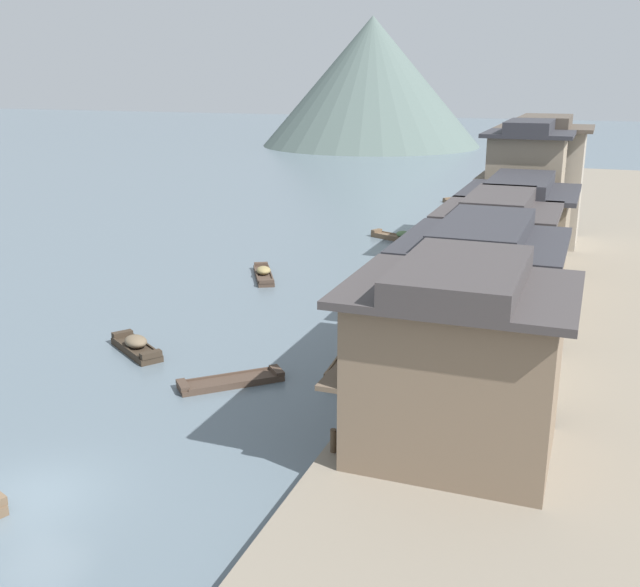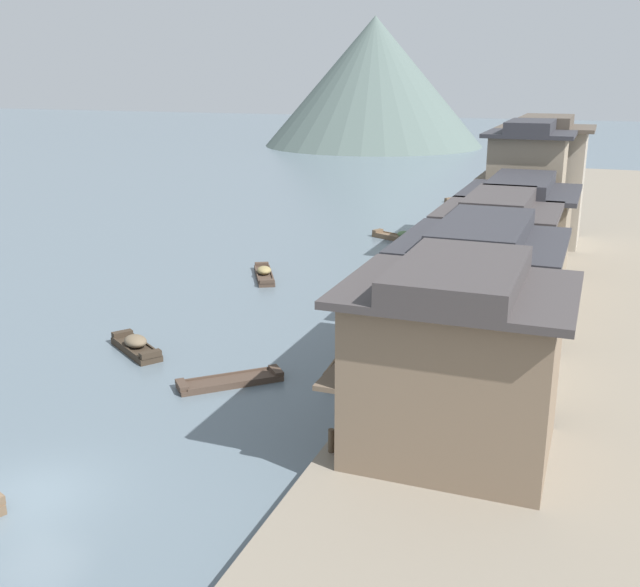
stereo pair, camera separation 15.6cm
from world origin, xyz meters
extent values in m
plane|color=slate|center=(0.00, 0.00, 0.00)|extent=(400.00, 400.00, 0.00)
cube|color=slate|center=(16.41, 30.00, 0.30)|extent=(18.00, 110.00, 0.59)
cube|color=brown|center=(5.34, 14.01, 0.10)|extent=(1.52, 5.86, 0.21)
cube|color=brown|center=(5.13, 16.75, 0.30)|extent=(0.98, 0.43, 0.19)
cube|color=brown|center=(5.56, 11.27, 0.30)|extent=(0.98, 0.43, 0.19)
cube|color=brown|center=(4.85, 13.97, 0.25)|extent=(0.50, 5.28, 0.08)
cube|color=brown|center=(5.83, 14.05, 0.25)|extent=(0.50, 5.28, 0.08)
ellipsoid|color=olive|center=(5.34, 14.01, 0.47)|extent=(1.06, 1.41, 0.53)
cube|color=#423328|center=(1.63, 9.62, 0.10)|extent=(3.86, 3.71, 0.20)
cube|color=#423328|center=(0.19, 8.28, 0.28)|extent=(0.95, 0.98, 0.18)
cube|color=#423328|center=(3.07, 10.96, 0.28)|extent=(0.95, 0.98, 0.18)
cube|color=#423328|center=(1.99, 9.23, 0.24)|extent=(2.79, 2.60, 0.08)
cube|color=#423328|center=(1.28, 10.00, 0.24)|extent=(2.79, 2.60, 0.08)
cube|color=brown|center=(1.52, 38.16, 0.14)|extent=(5.61, 3.27, 0.28)
cube|color=brown|center=(3.98, 37.06, 0.40)|extent=(0.71, 0.99, 0.25)
cube|color=brown|center=(-0.93, 39.27, 0.40)|extent=(0.71, 0.99, 0.25)
cube|color=brown|center=(1.72, 38.60, 0.32)|extent=(4.76, 2.20, 0.08)
cube|color=brown|center=(1.33, 37.73, 0.32)|extent=(4.76, 2.20, 0.08)
ellipsoid|color=#4C6B42|center=(1.52, 38.16, 0.53)|extent=(1.56, 1.38, 0.51)
cube|color=brown|center=(3.25, 55.41, 0.11)|extent=(5.19, 4.30, 0.22)
cube|color=brown|center=(5.41, 53.76, 0.32)|extent=(0.86, 0.97, 0.20)
cube|color=brown|center=(1.09, 57.05, 0.32)|extent=(0.86, 0.97, 0.20)
cube|color=brown|center=(3.54, 55.79, 0.26)|extent=(4.21, 3.23, 0.08)
cube|color=brown|center=(2.95, 55.02, 0.26)|extent=(4.21, 3.23, 0.08)
cube|color=#423328|center=(5.91, 47.25, 0.14)|extent=(1.13, 4.51, 0.29)
cube|color=#423328|center=(5.78, 49.33, 0.41)|extent=(0.78, 0.41, 0.26)
cube|color=#423328|center=(6.04, 45.17, 0.41)|extent=(0.78, 0.41, 0.26)
cube|color=#423328|center=(5.53, 47.22, 0.33)|extent=(0.33, 3.96, 0.08)
cube|color=#423328|center=(6.30, 47.27, 0.33)|extent=(0.33, 3.96, 0.08)
ellipsoid|color=olive|center=(5.91, 47.25, 0.50)|extent=(0.83, 1.11, 0.42)
cube|color=#33281E|center=(-4.00, 11.32, 0.14)|extent=(3.53, 2.82, 0.29)
cube|color=#33281E|center=(-5.36, 12.22, 0.41)|extent=(0.82, 0.98, 0.26)
cube|color=#33281E|center=(-2.65, 10.42, 0.41)|extent=(0.82, 0.98, 0.26)
cube|color=#33281E|center=(-4.27, 10.92, 0.33)|extent=(2.58, 1.75, 0.08)
cube|color=#33281E|center=(-3.74, 11.72, 0.33)|extent=(2.58, 1.75, 0.08)
ellipsoid|color=brown|center=(-4.00, 11.32, 0.54)|extent=(1.61, 1.50, 0.51)
cube|color=#423328|center=(-4.00, 25.03, 0.12)|extent=(3.02, 4.36, 0.24)
cube|color=#423328|center=(-5.01, 26.84, 0.34)|extent=(0.93, 0.74, 0.21)
cube|color=#423328|center=(-2.98, 23.21, 0.34)|extent=(0.93, 0.74, 0.21)
cube|color=#423328|center=(-4.38, 24.81, 0.28)|extent=(2.01, 3.49, 0.08)
cube|color=#423328|center=(-3.61, 25.25, 0.28)|extent=(2.01, 3.49, 0.08)
ellipsoid|color=olive|center=(-4.00, 25.03, 0.47)|extent=(1.35, 1.49, 0.48)
cube|color=#75604C|center=(11.25, 6.27, 3.19)|extent=(5.99, 5.22, 5.20)
cube|color=brown|center=(7.90, 6.27, 3.19)|extent=(0.70, 5.22, 0.16)
cube|color=#3D3838|center=(11.25, 6.27, 5.91)|extent=(6.89, 6.12, 0.24)
cube|color=#3D3838|center=(11.25, 6.27, 6.38)|extent=(3.60, 6.12, 0.70)
cube|color=gray|center=(10.89, 13.04, 3.19)|extent=(5.27, 6.07, 5.20)
cube|color=#6E6151|center=(7.90, 13.04, 3.19)|extent=(0.70, 6.07, 0.16)
cube|color=#2D2D33|center=(10.89, 13.04, 5.91)|extent=(6.17, 6.97, 0.24)
cube|color=#2D2D33|center=(10.89, 13.04, 6.38)|extent=(3.16, 6.97, 0.70)
cube|color=gray|center=(10.56, 20.11, 3.19)|extent=(4.63, 5.36, 5.20)
cube|color=#6E6151|center=(7.90, 20.11, 3.19)|extent=(0.70, 5.36, 0.16)
cube|color=#3D3838|center=(10.56, 20.11, 5.91)|extent=(5.53, 6.26, 0.24)
cube|color=#3D3838|center=(10.56, 20.11, 6.38)|extent=(2.78, 6.26, 0.70)
cube|color=#7F705B|center=(10.85, 26.36, 3.19)|extent=(5.21, 6.28, 5.20)
cube|color=brown|center=(7.90, 26.36, 3.19)|extent=(0.70, 6.28, 0.16)
cube|color=#2D2D33|center=(10.85, 26.36, 5.91)|extent=(6.11, 7.18, 0.24)
cube|color=#2D2D33|center=(10.85, 26.36, 6.38)|extent=(3.13, 7.18, 0.70)
cube|color=gray|center=(10.48, 33.18, 4.49)|extent=(4.46, 4.53, 7.80)
cube|color=#6E6151|center=(7.90, 33.18, 3.19)|extent=(0.70, 4.53, 0.16)
cube|color=#6E6151|center=(7.90, 33.18, 5.79)|extent=(0.70, 4.53, 0.16)
cube|color=#2D2D33|center=(10.48, 33.18, 8.51)|extent=(5.36, 5.43, 0.24)
cube|color=#2D2D33|center=(10.48, 33.18, 8.98)|extent=(2.67, 5.43, 0.70)
cube|color=gray|center=(10.98, 39.04, 4.49)|extent=(5.47, 5.24, 7.80)
cube|color=gray|center=(7.90, 39.04, 3.19)|extent=(0.70, 5.24, 0.16)
cube|color=gray|center=(7.90, 39.04, 5.79)|extent=(0.70, 5.24, 0.16)
cube|color=#4C4238|center=(10.98, 39.04, 8.51)|extent=(6.37, 6.14, 0.24)
cube|color=#4C4238|center=(10.98, 39.04, 8.98)|extent=(3.28, 6.14, 0.70)
cylinder|color=#473828|center=(7.76, 4.74, 0.98)|extent=(0.20, 0.20, 0.78)
cylinder|color=#473828|center=(7.76, 11.01, 1.08)|extent=(0.20, 0.20, 0.97)
cylinder|color=#473828|center=(7.76, 22.40, 1.03)|extent=(0.20, 0.20, 0.87)
cone|color=#4C5B56|center=(-23.31, 111.87, 10.69)|extent=(37.57, 37.57, 21.38)
camera|label=1|loc=(14.81, -15.29, 12.12)|focal=41.86mm
camera|label=2|loc=(14.95, -15.24, 12.12)|focal=41.86mm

